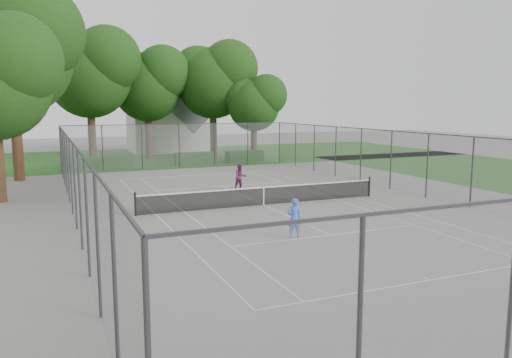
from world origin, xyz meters
name	(u,v)px	position (x,y,z in m)	size (l,w,h in m)	color
ground	(264,205)	(0.00, 0.00, 0.00)	(120.00, 120.00, 0.00)	slate
grass_far	(157,157)	(0.00, 26.00, 0.00)	(60.00, 20.00, 0.00)	#1E4E16
court_markings	(264,205)	(0.00, 0.00, 0.01)	(11.03, 23.83, 0.01)	silver
tennis_net	(264,195)	(0.00, 0.00, 0.51)	(12.87, 0.10, 1.10)	black
perimeter_fence	(264,170)	(0.00, 0.00, 1.81)	(18.08, 34.08, 3.52)	#38383D
tree_far_left	(90,70)	(-6.14, 22.65, 8.00)	(8.10, 7.39, 11.64)	#3D2416
tree_far_midleft	(148,81)	(-0.95, 24.28, 7.19)	(7.27, 6.64, 10.46)	#3D2416
tree_far_midright	(214,77)	(5.08, 23.25, 7.63)	(7.73, 7.05, 11.10)	#3D2416
tree_far_right	(255,101)	(7.91, 19.99, 5.37)	(5.44, 4.97, 7.82)	#3D2416
tree_side_back	(12,47)	(-11.61, 13.96, 8.75)	(8.85, 8.08, 12.72)	#3D2416
hedge_left	(106,163)	(-5.65, 18.05, 0.50)	(3.98, 1.19, 0.99)	#1B4616
hedge_mid	(195,158)	(1.59, 18.19, 0.52)	(3.34, 0.95, 1.05)	#1B4616
hedge_right	(245,156)	(6.34, 18.65, 0.49)	(3.28, 1.20, 0.99)	#1B4616
house	(168,114)	(2.46, 31.31, 4.08)	(8.14, 6.31, 10.13)	beige
girl_player	(294,218)	(-1.46, -6.18, 0.77)	(0.56, 0.37, 1.54)	blue
woman_player	(240,177)	(0.48, 4.52, 0.80)	(0.77, 0.60, 1.59)	#722659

